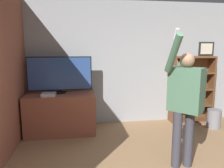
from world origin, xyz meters
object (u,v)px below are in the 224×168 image
game_console (49,95)px  bookshelf (188,89)px  person (185,100)px  television (60,74)px  waste_bin (214,119)px

game_console → bookshelf: (3.04, 0.45, -0.07)m
person → television: bearing=-174.0°
bookshelf → game_console: bearing=-171.6°
game_console → waste_bin: size_ratio=0.65×
person → waste_bin: (1.39, 1.36, -0.79)m
bookshelf → person: person is taller
person → waste_bin: bearing=92.4°
bookshelf → waste_bin: (0.38, -0.50, -0.55)m
game_console → waste_bin: (3.42, -0.05, -0.63)m
game_console → person: bearing=-34.8°
game_console → bookshelf: bookshelf is taller
television → person: bearing=-42.0°
person → game_console: bearing=-166.8°
bookshelf → television: bearing=-175.7°
bookshelf → waste_bin: size_ratio=3.79×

